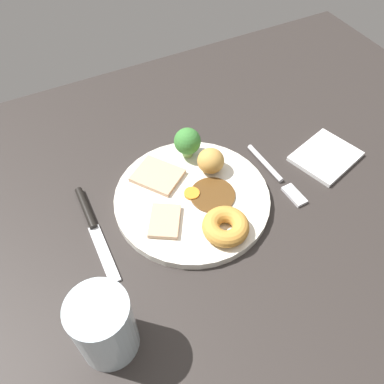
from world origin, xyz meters
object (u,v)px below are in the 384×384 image
Objects in this scene: meat_slice_main at (158,175)px; meat_slice_under at (165,221)px; yorkshire_pudding at (224,227)px; roast_potato_left at (211,161)px; carrot_coin_front at (192,194)px; folded_napkin at (326,156)px; fork at (277,176)px; water_glass at (104,326)px; knife at (92,224)px; broccoli_floret at (187,142)px; dinner_plate at (192,199)px.

meat_slice_under is (2.83, 9.00, 0.00)cm from meat_slice_main.
yorkshire_pudding is 12.91cm from roast_potato_left.
yorkshire_pudding reaches higher than meat_slice_under.
roast_potato_left is 6.63cm from carrot_coin_front.
roast_potato_left is 21.45cm from folded_napkin.
water_glass is (35.04, 13.67, 4.95)cm from fork.
yorkshire_pudding reaches higher than meat_slice_main.
folded_napkin is (-41.87, 4.96, -0.05)cm from knife.
folded_napkin is at bearing 84.26° from knife.
meat_slice_main is at bearing 106.04° from knife.
roast_potato_left is 21.72cm from knife.
meat_slice_under is 19.05cm from water_glass.
roast_potato_left is at bearing -122.27° from fork.
knife is 42.17cm from folded_napkin.
yorkshire_pudding is 17.33cm from broccoli_floret.
fork is (-18.62, 8.20, -1.41)cm from meat_slice_main.
folded_napkin is (-31.93, -0.61, -1.40)cm from meat_slice_under.
carrot_coin_front is at bearing 119.51° from meat_slice_main.
broccoli_floret is 0.52× the size of water_glass.
dinner_plate reaches higher than knife.
knife is at bearing -6.75° from folded_napkin.
broccoli_floret is at bearing -98.42° from yorkshire_pudding.
dinner_plate is 7.13cm from meat_slice_main.
meat_slice_under is 0.86× the size of yorkshire_pudding.
fork is at bearing 172.73° from dinner_plate.
meat_slice_main reaches higher than folded_napkin.
carrot_coin_front is 25.65cm from water_glass.
meat_slice_main is (3.28, -6.24, 1.10)cm from dinner_plate.
dinner_plate reaches higher than fork.
carrot_coin_front is (-6.21, -3.03, -0.14)cm from meat_slice_under.
roast_potato_left reaches higher than meat_slice_main.
fork is 1.39× the size of folded_napkin.
fork is at bearing -1.02° from folded_napkin.
knife is (17.10, -11.18, -2.25)cm from yorkshire_pudding.
knife is at bearing 16.67° from broccoli_floret.
water_glass is (19.69, 15.63, 4.64)cm from dinner_plate.
yorkshire_pudding is at bearing 96.24° from carrot_coin_front.
roast_potato_left is (-11.54, -6.51, 1.72)cm from meat_slice_under.
fork is at bearing -155.86° from yorkshire_pudding.
water_glass is 47.72cm from folded_napkin.
yorkshire_pudding is at bearing 141.91° from meat_slice_under.
water_glass reaches higher than yorkshire_pudding.
yorkshire_pudding is 1.28× the size of broccoli_floret.
meat_slice_main is at bearing -16.08° from folded_napkin.
yorkshire_pudding is 8.75cm from carrot_coin_front.
meat_slice_main is 1.06× the size of yorkshire_pudding.
yorkshire_pudding reaches higher than carrot_coin_front.
meat_slice_main is 0.68× the size of folded_napkin.
knife is at bearing -8.95° from carrot_coin_front.
broccoli_floret is 0.36× the size of fork.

